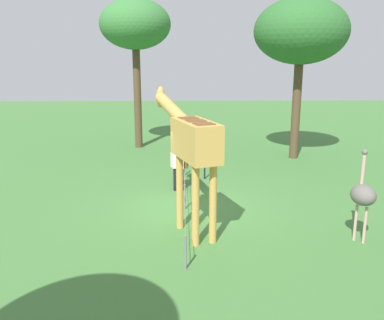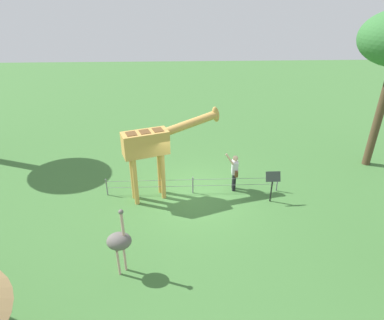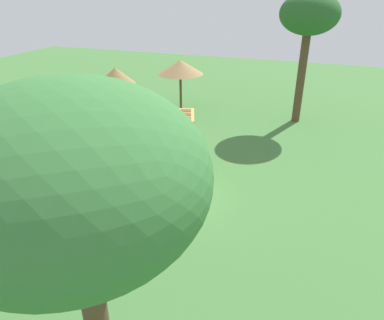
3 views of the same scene
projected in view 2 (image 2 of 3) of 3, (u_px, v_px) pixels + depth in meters
The scene contains 6 objects.
ground_plane at pixel (193, 195), 13.11m from camera, with size 60.00×60.00×0.00m, color #427538.
giraffe at pixel (154, 145), 12.05m from camera, with size 3.85×1.77×3.50m.
visitor at pixel (234, 171), 13.10m from camera, with size 0.58×0.59×1.76m.
ostrich at pixel (119, 241), 8.95m from camera, with size 0.70×0.56×2.25m.
info_sign at pixel (273, 181), 12.32m from camera, with size 0.56×0.21×1.32m.
wire_fence at pixel (193, 184), 13.10m from camera, with size 7.05×0.05×0.75m.
Camera 2 is at (-0.53, -10.98, 7.30)m, focal length 29.96 mm.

